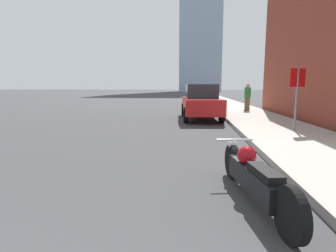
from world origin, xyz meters
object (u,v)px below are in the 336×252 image
parked_car_red (201,102)px  parked_car_silver (195,96)px  pedestrian (247,97)px  stop_sign (297,88)px  motorcycle (253,176)px

parked_car_red → parked_car_silver: (-0.14, 12.96, -0.08)m
parked_car_red → pedestrian: size_ratio=2.75×
parked_car_silver → stop_sign: bearing=-85.0°
motorcycle → stop_sign: size_ratio=1.24×
pedestrian → stop_sign: bearing=-89.7°
motorcycle → parked_car_red: bearing=83.7°
motorcycle → parked_car_silver: bearing=82.6°
stop_sign → pedestrian: stop_sign is taller
motorcycle → pedestrian: pedestrian is taller
motorcycle → parked_car_red: (-0.45, 9.61, 0.51)m
motorcycle → pedestrian: size_ratio=1.52×
parked_car_red → parked_car_silver: 12.96m
motorcycle → parked_car_red: 9.64m
motorcycle → parked_car_silver: size_ratio=0.57×
motorcycle → stop_sign: bearing=55.9°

